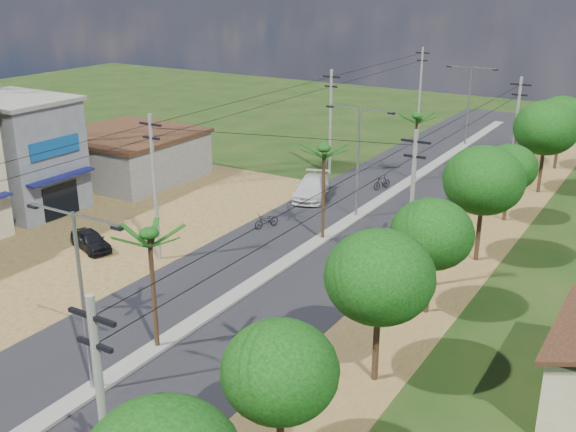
# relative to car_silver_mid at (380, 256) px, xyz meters

# --- Properties ---
(ground) EXTENTS (160.00, 160.00, 0.00)m
(ground) POSITION_rel_car_silver_mid_xyz_m (-5.00, -17.93, -0.70)
(ground) COLOR black
(ground) RESTS_ON ground
(road) EXTENTS (12.00, 110.00, 0.04)m
(road) POSITION_rel_car_silver_mid_xyz_m (-5.00, -2.93, -0.68)
(road) COLOR black
(road) RESTS_ON ground
(median) EXTENTS (1.00, 90.00, 0.18)m
(median) POSITION_rel_car_silver_mid_xyz_m (-5.00, 0.07, -0.61)
(median) COLOR #605E56
(median) RESTS_ON ground
(dirt_lot_west) EXTENTS (18.00, 46.00, 0.04)m
(dirt_lot_west) POSITION_rel_car_silver_mid_xyz_m (-20.00, -9.93, -0.68)
(dirt_lot_west) COLOR brown
(dirt_lot_west) RESTS_ON ground
(dirt_shoulder_east) EXTENTS (5.00, 90.00, 0.03)m
(dirt_shoulder_east) POSITION_rel_car_silver_mid_xyz_m (3.50, -2.93, -0.68)
(dirt_shoulder_east) COLOR brown
(dirt_shoulder_east) RESTS_ON ground
(shophouse_grey) EXTENTS (9.00, 6.40, 8.30)m
(shophouse_grey) POSITION_rel_car_silver_mid_xyz_m (-26.98, -3.93, 3.46)
(shophouse_grey) COLOR #52555A
(shophouse_grey) RESTS_ON ground
(low_shed) EXTENTS (10.40, 10.40, 3.95)m
(low_shed) POSITION_rel_car_silver_mid_xyz_m (-26.00, 6.07, 1.27)
(low_shed) COLOR #605E56
(low_shed) RESTS_ON ground
(tree_east_b) EXTENTS (4.00, 4.00, 5.83)m
(tree_east_b) POSITION_rel_car_silver_mid_xyz_m (4.30, -17.93, 3.41)
(tree_east_b) COLOR black
(tree_east_b) RESTS_ON ground
(tree_east_c) EXTENTS (4.60, 4.60, 6.83)m
(tree_east_c) POSITION_rel_car_silver_mid_xyz_m (4.70, -10.93, 4.16)
(tree_east_c) COLOR black
(tree_east_c) RESTS_ON ground
(tree_east_d) EXTENTS (4.20, 4.20, 6.13)m
(tree_east_d) POSITION_rel_car_silver_mid_xyz_m (4.40, -3.93, 3.64)
(tree_east_d) COLOR black
(tree_east_d) RESTS_ON ground
(tree_east_e) EXTENTS (4.80, 4.80, 7.14)m
(tree_east_e) POSITION_rel_car_silver_mid_xyz_m (4.60, 4.07, 4.39)
(tree_east_e) COLOR black
(tree_east_e) RESTS_ON ground
(tree_east_f) EXTENTS (3.80, 3.80, 5.52)m
(tree_east_f) POSITION_rel_car_silver_mid_xyz_m (4.20, 12.07, 3.19)
(tree_east_f) COLOR black
(tree_east_f) RESTS_ON ground
(tree_east_g) EXTENTS (5.00, 5.00, 7.38)m
(tree_east_g) POSITION_rel_car_silver_mid_xyz_m (4.80, 20.07, 4.54)
(tree_east_g) COLOR black
(tree_east_g) RESTS_ON ground
(tree_east_h) EXTENTS (4.40, 4.40, 6.52)m
(tree_east_h) POSITION_rel_car_silver_mid_xyz_m (4.50, 28.07, 3.94)
(tree_east_h) COLOR black
(tree_east_h) RESTS_ON ground
(palm_median_near) EXTENTS (2.00, 2.00, 6.15)m
(palm_median_near) POSITION_rel_car_silver_mid_xyz_m (-5.00, -13.93, 4.84)
(palm_median_near) COLOR black
(palm_median_near) RESTS_ON ground
(palm_median_mid) EXTENTS (2.00, 2.00, 6.55)m
(palm_median_mid) POSITION_rel_car_silver_mid_xyz_m (-5.00, 2.07, 5.20)
(palm_median_mid) COLOR black
(palm_median_mid) RESTS_ON ground
(palm_median_far) EXTENTS (2.00, 2.00, 5.85)m
(palm_median_far) POSITION_rel_car_silver_mid_xyz_m (-5.00, 18.07, 4.56)
(palm_median_far) COLOR black
(palm_median_far) RESTS_ON ground
(streetlight_near) EXTENTS (5.10, 0.18, 8.00)m
(streetlight_near) POSITION_rel_car_silver_mid_xyz_m (-5.00, -17.93, 4.09)
(streetlight_near) COLOR gray
(streetlight_near) RESTS_ON ground
(streetlight_mid) EXTENTS (5.10, 0.18, 8.00)m
(streetlight_mid) POSITION_rel_car_silver_mid_xyz_m (-5.00, 7.07, 4.09)
(streetlight_mid) COLOR gray
(streetlight_mid) RESTS_ON ground
(streetlight_far) EXTENTS (5.10, 0.18, 8.00)m
(streetlight_far) POSITION_rel_car_silver_mid_xyz_m (-5.00, 32.07, 4.09)
(streetlight_far) COLOR gray
(streetlight_far) RESTS_ON ground
(utility_pole_w_b) EXTENTS (1.60, 0.24, 9.00)m
(utility_pole_w_b) POSITION_rel_car_silver_mid_xyz_m (-12.00, -5.93, 4.06)
(utility_pole_w_b) COLOR #605E56
(utility_pole_w_b) RESTS_ON ground
(utility_pole_w_c) EXTENTS (1.60, 0.24, 9.00)m
(utility_pole_w_c) POSITION_rel_car_silver_mid_xyz_m (-12.00, 16.07, 4.06)
(utility_pole_w_c) COLOR #605E56
(utility_pole_w_c) RESTS_ON ground
(utility_pole_w_d) EXTENTS (1.60, 0.24, 9.00)m
(utility_pole_w_d) POSITION_rel_car_silver_mid_xyz_m (-12.00, 37.07, 4.06)
(utility_pole_w_d) COLOR #605E56
(utility_pole_w_d) RESTS_ON ground
(utility_pole_e_b) EXTENTS (1.60, 0.24, 9.00)m
(utility_pole_e_b) POSITION_rel_car_silver_mid_xyz_m (2.50, -1.93, 4.06)
(utility_pole_e_b) COLOR #605E56
(utility_pole_e_b) RESTS_ON ground
(utility_pole_e_c) EXTENTS (1.60, 0.24, 9.00)m
(utility_pole_e_c) POSITION_rel_car_silver_mid_xyz_m (2.50, 20.07, 4.06)
(utility_pole_e_c) COLOR #605E56
(utility_pole_e_c) RESTS_ON ground
(car_silver_mid) EXTENTS (2.92, 4.49, 1.40)m
(car_silver_mid) POSITION_rel_car_silver_mid_xyz_m (0.00, 0.00, 0.00)
(car_silver_mid) COLOR gray
(car_silver_mid) RESTS_ON ground
(car_white_far) EXTENTS (3.89, 5.93, 1.60)m
(car_white_far) POSITION_rel_car_silver_mid_xyz_m (-10.00, 9.38, 0.10)
(car_white_far) COLOR #B2B1AD
(car_white_far) RESTS_ON ground
(car_parked_dark) EXTENTS (3.92, 2.56, 1.24)m
(car_parked_dark) POSITION_rel_car_silver_mid_xyz_m (-16.68, -7.08, -0.08)
(car_parked_dark) COLOR black
(car_parked_dark) RESTS_ON ground
(moto_rider_east) EXTENTS (1.07, 1.60, 0.79)m
(moto_rider_east) POSITION_rel_car_silver_mid_xyz_m (-2.44, -18.96, -0.30)
(moto_rider_east) COLOR black
(moto_rider_east) RESTS_ON ground
(moto_rider_west_a) EXTENTS (1.32, 2.07, 1.03)m
(moto_rider_west_a) POSITION_rel_car_silver_mid_xyz_m (-9.34, 1.98, -0.19)
(moto_rider_west_a) COLOR black
(moto_rider_west_a) RESTS_ON ground
(moto_rider_west_b) EXTENTS (1.12, 1.90, 1.10)m
(moto_rider_west_b) POSITION_rel_car_silver_mid_xyz_m (-6.20, 14.25, -0.15)
(moto_rider_west_b) COLOR black
(moto_rider_west_b) RESTS_ON ground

